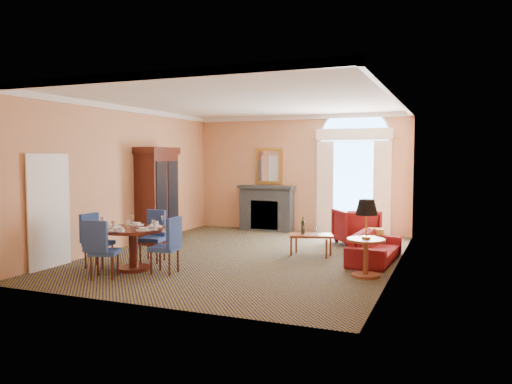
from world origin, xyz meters
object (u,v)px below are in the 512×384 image
at_px(armoire, 157,196).
at_px(sofa, 375,247).
at_px(armchair, 356,227).
at_px(dining_table, 133,238).
at_px(coffee_table, 310,236).
at_px(side_table, 366,229).

height_order(armoire, sofa, armoire).
bearing_deg(armoire, armchair, 17.24).
height_order(sofa, armchair, armchair).
bearing_deg(sofa, dining_table, 124.59).
bearing_deg(sofa, coffee_table, 90.36).
height_order(armchair, coffee_table, armchair).
bearing_deg(sofa, armchair, 24.84).
bearing_deg(dining_table, sofa, 31.39).
distance_m(dining_table, sofa, 4.64).
height_order(sofa, coffee_table, coffee_table).
distance_m(armoire, dining_table, 3.13).
relative_size(dining_table, sofa, 0.64).
distance_m(sofa, side_table, 1.46).
bearing_deg(dining_table, armoire, 115.21).
relative_size(sofa, side_table, 1.46).
distance_m(armoire, side_table, 5.60).
relative_size(sofa, coffee_table, 1.91).
bearing_deg(side_table, sofa, 92.12).
bearing_deg(armchair, coffee_table, 36.96).
bearing_deg(sofa, armoire, 89.11).
bearing_deg(armchair, dining_table, 19.10).
bearing_deg(armoire, side_table, -17.96).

